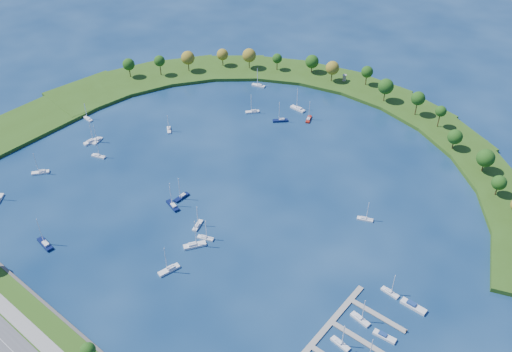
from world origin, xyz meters
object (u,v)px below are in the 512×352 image
Objects in this scene: moored_boat_14 at (88,118)px; moored_boat_19 at (173,205)px; moored_boat_7 at (298,108)px; moored_boat_9 at (98,156)px; moored_boat_8 at (280,120)px; moored_boat_6 at (97,140)px; docked_boat_9 at (384,336)px; moored_boat_0 at (45,243)px; moored_boat_13 at (253,111)px; docked_boat_8 at (360,318)px; moored_boat_18 at (194,245)px; moored_boat_17 at (198,225)px; docked_boat_6 at (340,343)px; moored_boat_1 at (40,172)px; moored_boat_4 at (169,129)px; moored_boat_15 at (92,141)px; moored_boat_11 at (205,237)px; moored_boat_12 at (365,219)px; docked_boat_11 at (413,306)px; moored_boat_5 at (182,197)px; moored_boat_2 at (169,269)px; moored_boat_3 at (309,119)px; docked_boat_10 at (390,292)px; moored_boat_10 at (259,85)px; harbor_tower at (344,78)px.

moored_boat_14 is 0.80× the size of moored_boat_19.
moored_boat_7 reaches higher than moored_boat_9.
moored_boat_7 is 16.53m from moored_boat_8.
moored_boat_6 reaches higher than docked_boat_9.
moored_boat_0 reaches higher than moored_boat_13.
moored_boat_18 is at bearing -162.79° from docked_boat_8.
moored_boat_18 is 84.31m from docked_boat_9.
moored_boat_17 is 81.70m from docked_boat_6.
docked_boat_8 is at bearing 135.94° from moored_boat_1.
moored_boat_6 is at bearing 178.69° from docked_boat_6.
moored_boat_15 reaches higher than moored_boat_4.
moored_boat_1 is 96.29m from moored_boat_11.
moored_boat_7 is 1.33× the size of moored_boat_14.
moored_boat_4 is at bearing 159.87° from moored_boat_12.
docked_boat_6 reaches higher than docked_boat_9.
moored_boat_17 reaches higher than docked_boat_11.
moored_boat_0 is at bearing 87.22° from moored_boat_7.
moored_boat_5 reaches higher than moored_boat_13.
moored_boat_4 is 91.76m from moored_boat_18.
docked_boat_9 is at bearing 97.28° from moored_boat_13.
docked_boat_9 is (81.92, 26.28, -0.32)m from moored_boat_2.
docked_boat_10 is (95.90, -83.52, -0.02)m from moored_boat_3.
moored_boat_17 is (109.67, -24.48, 0.01)m from moored_boat_14.
moored_boat_18 is at bearing -178.12° from docked_boat_9.
moored_boat_8 is at bearing -149.96° from moored_boat_2.
moored_boat_4 is 0.97× the size of moored_boat_14.
moored_boat_2 reaches higher than moored_boat_13.
docked_boat_8 is 18.23m from docked_boat_10.
moored_boat_2 reaches higher than docked_boat_9.
moored_boat_13 reaches higher than docked_boat_10.
moored_boat_18 reaches higher than moored_boat_10.
moored_boat_13 is 110.78m from moored_boat_18.
docked_boat_6 is (122.41, 36.74, -0.10)m from moored_boat_0.
moored_boat_9 is at bearing 35.76° from moored_boat_6.
moored_boat_3 is 1.02× the size of docked_boat_6.
moored_boat_15 reaches higher than moored_boat_13.
moored_boat_2 reaches higher than moored_boat_3.
moored_boat_14 is (-22.21, 10.55, 0.00)m from moored_boat_6.
harbor_tower is at bearing 78.68° from moored_boat_11.
moored_boat_6 is 0.74× the size of moored_boat_18.
moored_boat_14 is 1.04× the size of docked_boat_11.
moored_boat_1 reaches higher than moored_boat_5.
docked_boat_8 reaches higher than moored_boat_9.
docked_boat_6 is (190.47, -36.60, 0.02)m from moored_boat_14.
docked_boat_8 reaches higher than moored_boat_6.
moored_boat_9 is 0.84× the size of moored_boat_15.
moored_boat_10 is at bearing 62.72° from moored_boat_9.
moored_boat_10 is 142.25m from moored_boat_18.
moored_boat_19 is (23.61, 51.23, -0.04)m from moored_boat_0.
moored_boat_8 is 0.96× the size of moored_boat_19.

